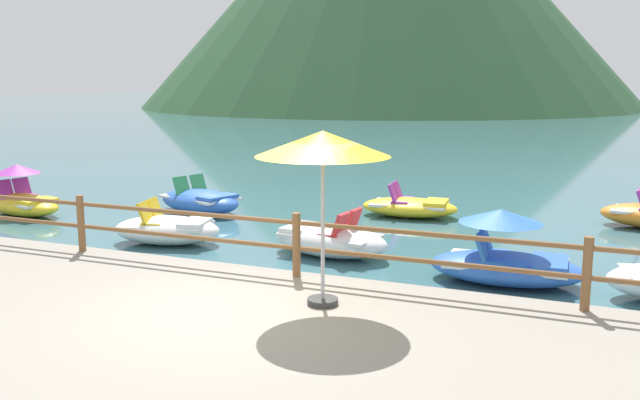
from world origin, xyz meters
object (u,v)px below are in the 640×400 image
(pedal_boat_1, at_px, (167,229))
(pedal_boat_4, at_px, (200,201))
(beach_umbrella, at_px, (323,146))
(pedal_boat_0, at_px, (506,258))
(pedal_boat_5, at_px, (330,239))
(pedal_boat_3, at_px, (22,199))
(pedal_boat_2, at_px, (410,207))

(pedal_boat_1, height_order, pedal_boat_4, pedal_boat_4)
(beach_umbrella, height_order, pedal_boat_0, beach_umbrella)
(pedal_boat_4, relative_size, pedal_boat_5, 1.10)
(pedal_boat_3, distance_m, pedal_boat_5, 8.36)
(pedal_boat_5, bearing_deg, pedal_boat_1, -173.68)
(pedal_boat_3, height_order, pedal_boat_5, pedal_boat_3)
(pedal_boat_0, bearing_deg, pedal_boat_4, 157.88)
(pedal_boat_2, bearing_deg, pedal_boat_3, -158.99)
(pedal_boat_1, bearing_deg, pedal_boat_3, 167.08)
(pedal_boat_1, xyz_separation_m, pedal_boat_2, (3.78, 4.51, -0.06))
(pedal_boat_3, xyz_separation_m, pedal_boat_4, (3.85, 1.87, -0.08))
(beach_umbrella, xyz_separation_m, pedal_boat_5, (-1.38, 3.74, -2.14))
(pedal_boat_0, bearing_deg, pedal_boat_3, 173.72)
(beach_umbrella, distance_m, pedal_boat_3, 10.91)
(pedal_boat_0, relative_size, pedal_boat_2, 1.05)
(beach_umbrella, distance_m, pedal_boat_5, 4.53)
(pedal_boat_1, bearing_deg, beach_umbrella, -35.50)
(beach_umbrella, height_order, pedal_boat_1, beach_umbrella)
(beach_umbrella, height_order, pedal_boat_4, beach_umbrella)
(beach_umbrella, xyz_separation_m, pedal_boat_4, (-5.86, 6.39, -2.15))
(pedal_boat_1, bearing_deg, pedal_boat_2, 50.04)
(pedal_boat_0, bearing_deg, pedal_boat_1, 178.84)
(pedal_boat_0, height_order, pedal_boat_2, pedal_boat_0)
(pedal_boat_2, relative_size, pedal_boat_5, 0.97)
(pedal_boat_1, bearing_deg, pedal_boat_4, 110.59)
(pedal_boat_0, height_order, pedal_boat_1, pedal_boat_0)
(pedal_boat_0, distance_m, pedal_boat_2, 5.44)
(pedal_boat_2, bearing_deg, pedal_boat_0, -58.60)
(pedal_boat_3, bearing_deg, pedal_boat_0, -6.28)
(beach_umbrella, distance_m, pedal_boat_2, 8.24)
(beach_umbrella, height_order, pedal_boat_2, beach_umbrella)
(pedal_boat_0, distance_m, pedal_boat_1, 6.61)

